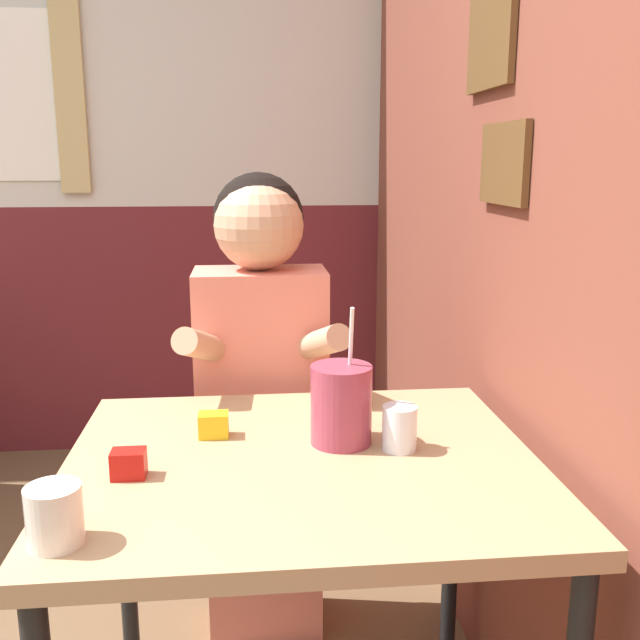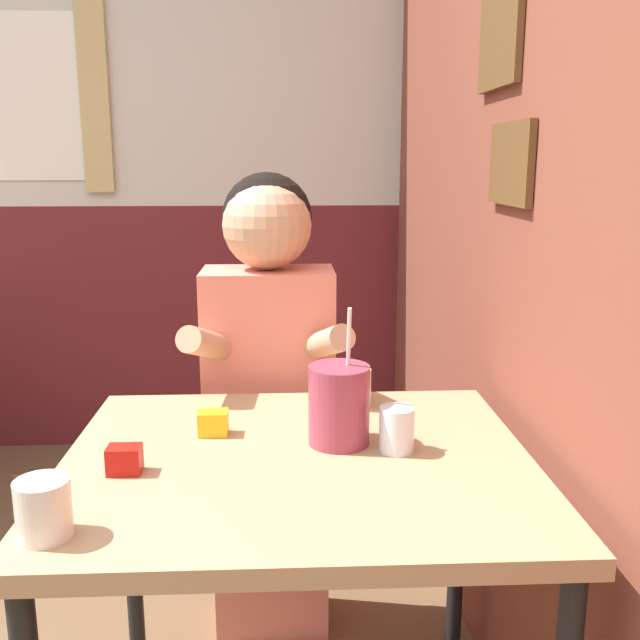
% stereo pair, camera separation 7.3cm
% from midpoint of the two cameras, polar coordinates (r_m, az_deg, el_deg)
% --- Properties ---
extents(brick_wall_right, '(0.08, 4.34, 2.70)m').
position_cam_midpoint_polar(brick_wall_right, '(2.07, 13.62, 13.91)').
color(brick_wall_right, brown).
rests_on(brick_wall_right, ground_plane).
extents(back_wall, '(5.88, 0.09, 2.70)m').
position_cam_midpoint_polar(back_wall, '(3.32, -19.28, 13.03)').
color(back_wall, silver).
rests_on(back_wall, ground_plane).
extents(main_table, '(0.89, 0.76, 0.74)m').
position_cam_midpoint_polar(main_table, '(1.41, -0.25, -13.72)').
color(main_table, tan).
rests_on(main_table, ground_plane).
extents(person_seated, '(0.42, 0.42, 1.27)m').
position_cam_midpoint_polar(person_seated, '(1.91, -2.95, -5.72)').
color(person_seated, '#EA7F6B').
rests_on(person_seated, ground_plane).
extents(cocktail_pitcher, '(0.12, 0.12, 0.28)m').
position_cam_midpoint_polar(cocktail_pitcher, '(1.41, 3.02, -6.80)').
color(cocktail_pitcher, '#99384C').
rests_on(cocktail_pitcher, main_table).
extents(glass_near_pitcher, '(0.07, 0.07, 0.09)m').
position_cam_midpoint_polar(glass_near_pitcher, '(1.40, 7.66, -8.69)').
color(glass_near_pitcher, silver).
rests_on(glass_near_pitcher, main_table).
extents(glass_center, '(0.08, 0.08, 0.09)m').
position_cam_midpoint_polar(glass_center, '(1.63, 4.06, -5.43)').
color(glass_center, silver).
rests_on(glass_center, main_table).
extents(glass_far_side, '(0.08, 0.08, 0.09)m').
position_cam_midpoint_polar(glass_far_side, '(1.15, -19.52, -14.07)').
color(glass_far_side, silver).
rests_on(glass_far_side, main_table).
extents(condiment_ketchup, '(0.06, 0.04, 0.05)m').
position_cam_midpoint_polar(condiment_ketchup, '(1.34, -13.85, -10.82)').
color(condiment_ketchup, '#B7140F').
rests_on(condiment_ketchup, main_table).
extents(condiment_mustard, '(0.06, 0.04, 0.05)m').
position_cam_midpoint_polar(condiment_mustard, '(1.48, -7.14, -8.18)').
color(condiment_mustard, yellow).
rests_on(condiment_mustard, main_table).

